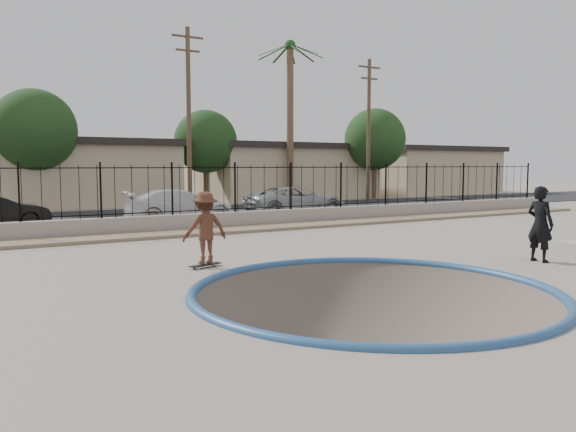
# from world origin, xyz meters

# --- Properties ---
(ground) EXTENTS (120.00, 120.00, 2.20)m
(ground) POSITION_xyz_m (0.00, 12.00, -1.10)
(ground) COLOR gray
(ground) RESTS_ON ground
(bowl_pit) EXTENTS (6.84, 6.84, 1.80)m
(bowl_pit) POSITION_xyz_m (0.00, -1.00, 0.00)
(bowl_pit) COLOR #53493F
(bowl_pit) RESTS_ON ground
(coping_ring) EXTENTS (7.04, 7.04, 0.20)m
(coping_ring) POSITION_xyz_m (0.00, -1.00, 0.00)
(coping_ring) COLOR #274F7F
(coping_ring) RESTS_ON ground
(rock_strip) EXTENTS (42.00, 1.60, 0.11)m
(rock_strip) POSITION_xyz_m (0.00, 9.20, 0.06)
(rock_strip) COLOR #9B8166
(rock_strip) RESTS_ON ground
(retaining_wall) EXTENTS (42.00, 0.45, 0.60)m
(retaining_wall) POSITION_xyz_m (0.00, 10.30, 0.30)
(retaining_wall) COLOR gray
(retaining_wall) RESTS_ON ground
(fence) EXTENTS (40.00, 0.04, 1.80)m
(fence) POSITION_xyz_m (0.00, 10.30, 1.50)
(fence) COLOR black
(fence) RESTS_ON retaining_wall
(street) EXTENTS (90.00, 8.00, 0.04)m
(street) POSITION_xyz_m (0.00, 17.00, 0.02)
(street) COLOR black
(street) RESTS_ON ground
(house_center) EXTENTS (10.60, 8.60, 3.90)m
(house_center) POSITION_xyz_m (0.00, 26.50, 1.97)
(house_center) COLOR tan
(house_center) RESTS_ON ground
(house_east) EXTENTS (12.60, 8.60, 3.90)m
(house_east) POSITION_xyz_m (14.00, 26.50, 1.97)
(house_east) COLOR tan
(house_east) RESTS_ON ground
(house_east_far) EXTENTS (11.60, 8.60, 3.90)m
(house_east_far) POSITION_xyz_m (28.00, 26.50, 1.97)
(house_east_far) COLOR tan
(house_east_far) RESTS_ON ground
(palm_right) EXTENTS (2.30, 2.30, 10.30)m
(palm_right) POSITION_xyz_m (12.00, 22.00, 7.33)
(palm_right) COLOR brown
(palm_right) RESTS_ON ground
(utility_pole_mid) EXTENTS (1.70, 0.24, 9.50)m
(utility_pole_mid) POSITION_xyz_m (4.00, 19.00, 4.96)
(utility_pole_mid) COLOR #473323
(utility_pole_mid) RESTS_ON ground
(utility_pole_right) EXTENTS (1.70, 0.24, 9.00)m
(utility_pole_right) POSITION_xyz_m (16.00, 19.00, 4.70)
(utility_pole_right) COLOR #473323
(utility_pole_right) RESTS_ON ground
(street_tree_left) EXTENTS (4.32, 4.32, 6.36)m
(street_tree_left) POSITION_xyz_m (-3.00, 23.00, 4.19)
(street_tree_left) COLOR #473323
(street_tree_left) RESTS_ON ground
(street_tree_mid) EXTENTS (3.96, 3.96, 5.83)m
(street_tree_mid) POSITION_xyz_m (7.00, 24.00, 3.84)
(street_tree_mid) COLOR #473323
(street_tree_mid) RESTS_ON ground
(street_tree_right) EXTENTS (4.32, 4.32, 6.36)m
(street_tree_right) POSITION_xyz_m (19.00, 22.00, 4.19)
(street_tree_right) COLOR #473323
(street_tree_right) RESTS_ON ground
(skater) EXTENTS (1.11, 0.66, 1.68)m
(skater) POSITION_xyz_m (-1.76, 3.00, 0.84)
(skater) COLOR brown
(skater) RESTS_ON ground
(skateboard) EXTENTS (0.87, 0.46, 0.07)m
(skateboard) POSITION_xyz_m (-1.76, 3.00, 0.06)
(skateboard) COLOR black
(skateboard) RESTS_ON ground
(videographer) EXTENTS (0.46, 0.69, 1.89)m
(videographer) POSITION_xyz_m (5.68, -0.52, 0.94)
(videographer) COLOR black
(videographer) RESTS_ON ground
(car_c) EXTENTS (4.78, 2.33, 1.34)m
(car_c) POSITION_xyz_m (1.43, 13.40, 0.71)
(car_c) COLOR silver
(car_c) RESTS_ON street
(car_d) EXTENTS (4.96, 2.48, 1.35)m
(car_d) POSITION_xyz_m (7.27, 13.56, 0.71)
(car_d) COLOR #969A9E
(car_d) RESTS_ON street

